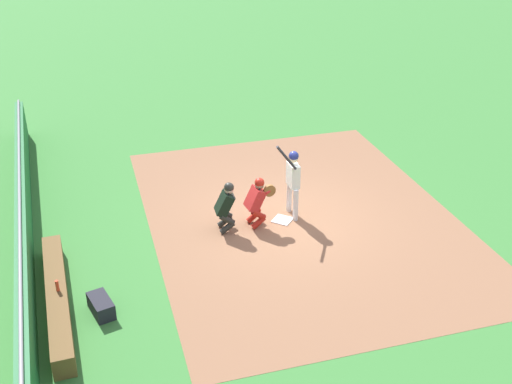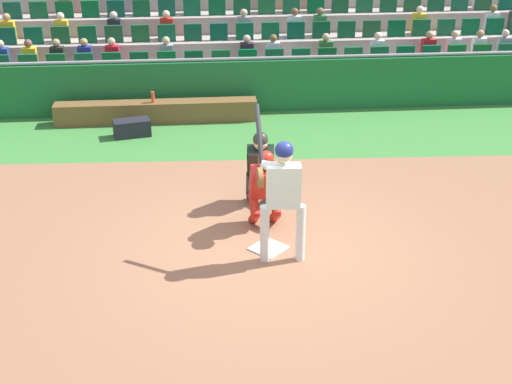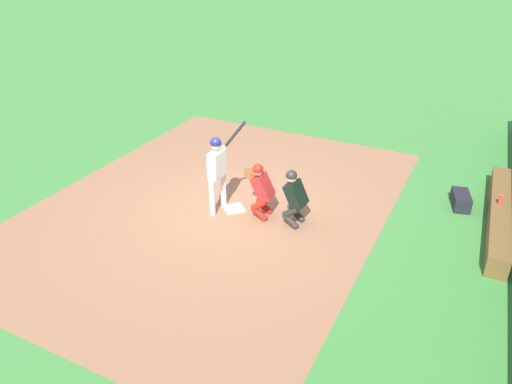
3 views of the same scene
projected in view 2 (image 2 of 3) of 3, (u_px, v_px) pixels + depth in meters
The scene contains 11 objects.
ground_plane at pixel (268, 249), 10.05m from camera, with size 160.00×160.00×0.00m, color #3A7F36.
infield_dirt_patch at pixel (272, 267), 9.60m from camera, with size 9.95×7.47×0.01m, color #8D6244.
home_plate_marker at pixel (269, 248), 10.05m from camera, with size 0.44×0.44×0.02m, color white.
batter_at_plate at pixel (282, 188), 9.31m from camera, with size 0.65×0.70×2.11m.
catcher_crouching at pixel (264, 184), 10.34m from camera, with size 0.48×0.73×1.28m.
home_plate_umpire at pixel (261, 164), 11.04m from camera, with size 0.50×0.51×1.28m.
dugout_wall at pixel (240, 85), 15.21m from camera, with size 15.91×0.24×1.20m.
dugout_bench at pixel (157, 112), 14.73m from camera, with size 4.21×0.40×0.44m, color brown.
water_bottle_on_bench at pixel (153, 97), 14.54m from camera, with size 0.07×0.07×0.23m, color #E24428.
equipment_duffel_bag at pixel (132, 128), 14.00m from camera, with size 0.72×0.36×0.34m, color black.
bleacher_stand at pixel (228, 27), 19.22m from camera, with size 17.64×4.70×2.88m.
Camera 2 is at (0.95, 8.65, 5.11)m, focal length 49.31 mm.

